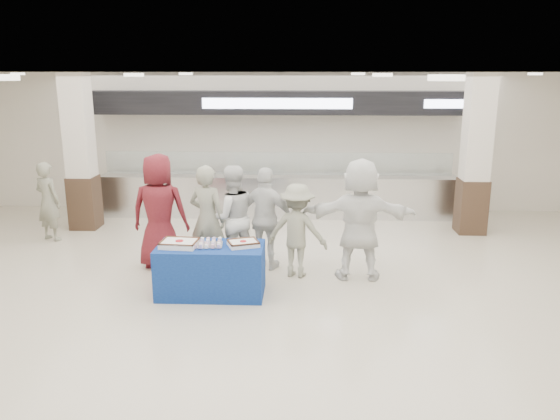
{
  "coord_description": "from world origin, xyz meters",
  "views": [
    {
      "loc": [
        0.56,
        -6.73,
        3.21
      ],
      "look_at": [
        0.21,
        1.6,
        1.09
      ],
      "focal_mm": 35.0,
      "sensor_mm": 36.0,
      "label": 1
    }
  ],
  "objects_px": {
    "sheet_cake_left": "(179,243)",
    "chef_tall": "(232,217)",
    "cupcake_tray": "(207,243)",
    "display_table": "(211,270)",
    "chef_short": "(266,219)",
    "soldier_a": "(207,219)",
    "soldier_bg": "(48,201)",
    "civilian_maroon": "(159,211)",
    "civilian_white": "(360,219)",
    "sheet_cake_right": "(243,243)",
    "soldier_b": "(297,231)"
  },
  "relations": [
    {
      "from": "sheet_cake_left",
      "to": "chef_tall",
      "type": "relative_size",
      "value": 0.31
    },
    {
      "from": "chef_tall",
      "to": "cupcake_tray",
      "type": "bearing_deg",
      "value": 56.97
    },
    {
      "from": "display_table",
      "to": "chef_short",
      "type": "bearing_deg",
      "value": 57.12
    },
    {
      "from": "soldier_a",
      "to": "soldier_bg",
      "type": "xyz_separation_m",
      "value": [
        -3.38,
        1.57,
        -0.11
      ]
    },
    {
      "from": "civilian_maroon",
      "to": "civilian_white",
      "type": "bearing_deg",
      "value": 175.15
    },
    {
      "from": "civilian_maroon",
      "to": "sheet_cake_right",
      "type": "bearing_deg",
      "value": 145.34
    },
    {
      "from": "civilian_maroon",
      "to": "chef_tall",
      "type": "bearing_deg",
      "value": -177.01
    },
    {
      "from": "civilian_maroon",
      "to": "civilian_white",
      "type": "relative_size",
      "value": 0.99
    },
    {
      "from": "display_table",
      "to": "soldier_a",
      "type": "bearing_deg",
      "value": 101.93
    },
    {
      "from": "display_table",
      "to": "civilian_maroon",
      "type": "relative_size",
      "value": 0.81
    },
    {
      "from": "display_table",
      "to": "soldier_a",
      "type": "xyz_separation_m",
      "value": [
        -0.21,
        0.99,
        0.51
      ]
    },
    {
      "from": "soldier_a",
      "to": "chef_short",
      "type": "distance_m",
      "value": 0.96
    },
    {
      "from": "sheet_cake_left",
      "to": "soldier_bg",
      "type": "bearing_deg",
      "value": 140.4
    },
    {
      "from": "sheet_cake_left",
      "to": "civilian_maroon",
      "type": "relative_size",
      "value": 0.28
    },
    {
      "from": "chef_short",
      "to": "soldier_b",
      "type": "distance_m",
      "value": 0.61
    },
    {
      "from": "sheet_cake_left",
      "to": "soldier_b",
      "type": "relative_size",
      "value": 0.36
    },
    {
      "from": "cupcake_tray",
      "to": "soldier_b",
      "type": "distance_m",
      "value": 1.53
    },
    {
      "from": "sheet_cake_left",
      "to": "sheet_cake_right",
      "type": "height_order",
      "value": "sheet_cake_left"
    },
    {
      "from": "cupcake_tray",
      "to": "soldier_bg",
      "type": "xyz_separation_m",
      "value": [
        -3.54,
        2.54,
        -0.01
      ]
    },
    {
      "from": "sheet_cake_left",
      "to": "chef_tall",
      "type": "xyz_separation_m",
      "value": [
        0.61,
        1.21,
        0.07
      ]
    },
    {
      "from": "soldier_a",
      "to": "soldier_b",
      "type": "relative_size",
      "value": 1.17
    },
    {
      "from": "civilian_white",
      "to": "soldier_bg",
      "type": "bearing_deg",
      "value": -16.16
    },
    {
      "from": "chef_short",
      "to": "display_table",
      "type": "bearing_deg",
      "value": 77.91
    },
    {
      "from": "sheet_cake_right",
      "to": "soldier_bg",
      "type": "height_order",
      "value": "soldier_bg"
    },
    {
      "from": "civilian_maroon",
      "to": "soldier_a",
      "type": "height_order",
      "value": "civilian_maroon"
    },
    {
      "from": "sheet_cake_right",
      "to": "soldier_b",
      "type": "relative_size",
      "value": 0.34
    },
    {
      "from": "sheet_cake_left",
      "to": "civilian_white",
      "type": "height_order",
      "value": "civilian_white"
    },
    {
      "from": "soldier_a",
      "to": "soldier_b",
      "type": "xyz_separation_m",
      "value": [
        1.46,
        -0.17,
        -0.13
      ]
    },
    {
      "from": "chef_short",
      "to": "civilian_maroon",
      "type": "bearing_deg",
      "value": 20.78
    },
    {
      "from": "sheet_cake_right",
      "to": "soldier_b",
      "type": "height_order",
      "value": "soldier_b"
    },
    {
      "from": "soldier_bg",
      "to": "chef_tall",
      "type": "bearing_deg",
      "value": -177.42
    },
    {
      "from": "sheet_cake_left",
      "to": "cupcake_tray",
      "type": "xyz_separation_m",
      "value": [
        0.4,
        0.06,
        -0.02
      ]
    },
    {
      "from": "display_table",
      "to": "soldier_b",
      "type": "height_order",
      "value": "soldier_b"
    },
    {
      "from": "civilian_maroon",
      "to": "display_table",
      "type": "bearing_deg",
      "value": 133.94
    },
    {
      "from": "cupcake_tray",
      "to": "soldier_bg",
      "type": "relative_size",
      "value": 0.3
    },
    {
      "from": "sheet_cake_left",
      "to": "civilian_maroon",
      "type": "xyz_separation_m",
      "value": [
        -0.59,
        1.19,
        0.16
      ]
    },
    {
      "from": "display_table",
      "to": "cupcake_tray",
      "type": "distance_m",
      "value": 0.41
    },
    {
      "from": "sheet_cake_left",
      "to": "cupcake_tray",
      "type": "height_order",
      "value": "sheet_cake_left"
    },
    {
      "from": "chef_short",
      "to": "civilian_white",
      "type": "xyz_separation_m",
      "value": [
        1.49,
        -0.38,
        0.12
      ]
    },
    {
      "from": "display_table",
      "to": "civilian_maroon",
      "type": "xyz_separation_m",
      "value": [
        -1.03,
        1.15,
        0.59
      ]
    },
    {
      "from": "sheet_cake_left",
      "to": "soldier_b",
      "type": "xyz_separation_m",
      "value": [
        1.69,
        0.86,
        -0.05
      ]
    },
    {
      "from": "civilian_white",
      "to": "soldier_a",
      "type": "bearing_deg",
      "value": -4.37
    },
    {
      "from": "civilian_maroon",
      "to": "soldier_a",
      "type": "relative_size",
      "value": 1.09
    },
    {
      "from": "civilian_maroon",
      "to": "chef_short",
      "type": "relative_size",
      "value": 1.12
    },
    {
      "from": "chef_short",
      "to": "civilian_white",
      "type": "relative_size",
      "value": 0.88
    },
    {
      "from": "cupcake_tray",
      "to": "soldier_bg",
      "type": "distance_m",
      "value": 4.36
    },
    {
      "from": "civilian_maroon",
      "to": "civilian_white",
      "type": "xyz_separation_m",
      "value": [
        3.26,
        -0.39,
        0.01
      ]
    },
    {
      "from": "chef_short",
      "to": "soldier_b",
      "type": "height_order",
      "value": "chef_short"
    },
    {
      "from": "cupcake_tray",
      "to": "chef_short",
      "type": "distance_m",
      "value": 1.37
    },
    {
      "from": "cupcake_tray",
      "to": "soldier_a",
      "type": "distance_m",
      "value": 0.99
    }
  ]
}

